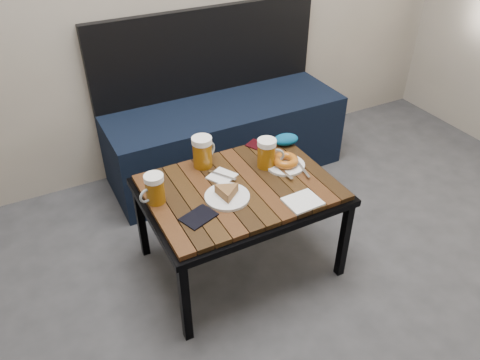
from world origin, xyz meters
name	(u,v)px	position (x,y,z in m)	size (l,w,h in m)	color
bench	(224,131)	(0.26, 1.76, 0.27)	(1.40, 0.50, 0.95)	black
cafe_table	(240,193)	(-0.03, 0.98, 0.43)	(0.84, 0.62, 0.47)	black
beer_mug_left	(154,189)	(-0.40, 1.04, 0.54)	(0.12, 0.10, 0.13)	#8B530B
beer_mug_centre	(203,152)	(-0.11, 1.19, 0.55)	(0.14, 0.12, 0.15)	#8B530B
beer_mug_right	(267,153)	(0.14, 1.05, 0.54)	(0.13, 0.11, 0.14)	#8B530B
plate_pie	(227,194)	(-0.12, 0.92, 0.49)	(0.19, 0.19, 0.05)	white
plate_bagel	(285,162)	(0.22, 1.01, 0.49)	(0.18, 0.24, 0.05)	white
napkin_left	(222,176)	(-0.08, 1.07, 0.48)	(0.14, 0.14, 0.01)	white
napkin_right	(303,201)	(0.14, 0.75, 0.48)	(0.15, 0.13, 0.01)	white
passport_navy	(199,217)	(-0.28, 0.86, 0.48)	(0.10, 0.13, 0.01)	black
passport_burgundy	(259,145)	(0.20, 1.23, 0.47)	(0.08, 0.11, 0.01)	black
knit_pouch	(286,139)	(0.33, 1.18, 0.50)	(0.13, 0.08, 0.05)	navy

